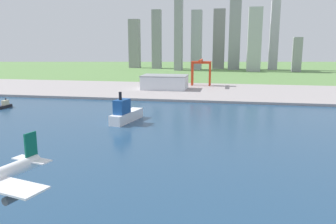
% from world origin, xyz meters
% --- Properties ---
extents(ground_plane, '(2400.00, 2400.00, 0.00)m').
position_xyz_m(ground_plane, '(0.00, 300.00, 0.00)').
color(ground_plane, '#5F894A').
extents(water_bay, '(840.00, 360.00, 0.15)m').
position_xyz_m(water_bay, '(0.00, 240.00, 0.07)').
color(water_bay, navy).
rests_on(water_bay, ground).
extents(industrial_pier, '(840.00, 140.00, 2.50)m').
position_xyz_m(industrial_pier, '(0.00, 490.00, 1.25)').
color(industrial_pier, '#9F9796').
rests_on(industrial_pier, ground).
extents(ferry_boat, '(16.38, 37.67, 23.36)m').
position_xyz_m(ferry_boat, '(-52.85, 327.78, 6.52)').
color(ferry_boat, white).
rests_on(ferry_boat, water_bay).
extents(tugboat_small, '(5.70, 17.15, 8.69)m').
position_xyz_m(tugboat_small, '(-175.34, 361.87, 2.55)').
color(tugboat_small, black).
rests_on(tugboat_small, water_bay).
extents(port_crane_red, '(24.99, 37.78, 33.53)m').
position_xyz_m(port_crane_red, '(-14.80, 534.58, 26.82)').
color(port_crane_red, red).
rests_on(port_crane_red, industrial_pier).
extents(warehouse_main, '(53.58, 34.38, 16.53)m').
position_xyz_m(warehouse_main, '(-54.44, 493.98, 10.79)').
color(warehouse_main, silver).
rests_on(warehouse_main, industrial_pier).
extents(distant_skyline, '(354.73, 73.06, 157.07)m').
position_xyz_m(distant_skyline, '(-13.89, 824.78, 64.38)').
color(distant_skyline, gray).
rests_on(distant_skyline, ground).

